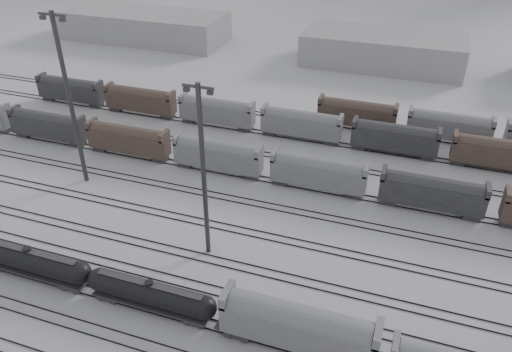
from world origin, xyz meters
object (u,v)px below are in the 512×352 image
(tank_car_b, at_px, (151,294))
(light_mast_c, at_px, (203,171))
(tank_car_a, at_px, (30,261))
(hopper_car_a, at_px, (299,325))

(tank_car_b, height_order, light_mast_c, light_mast_c)
(tank_car_a, distance_m, tank_car_b, 16.71)
(tank_car_b, height_order, hopper_car_a, hopper_car_a)
(tank_car_b, bearing_deg, light_mast_c, 80.07)
(hopper_car_a, bearing_deg, tank_car_a, 180.00)
(tank_car_a, xyz_separation_m, light_mast_c, (18.72, 11.47, 10.12))
(hopper_car_a, distance_m, light_mast_c, 21.14)
(tank_car_a, xyz_separation_m, tank_car_b, (16.71, 0.00, -0.15))
(tank_car_b, bearing_deg, hopper_car_a, 0.00)
(tank_car_a, relative_size, light_mast_c, 0.73)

